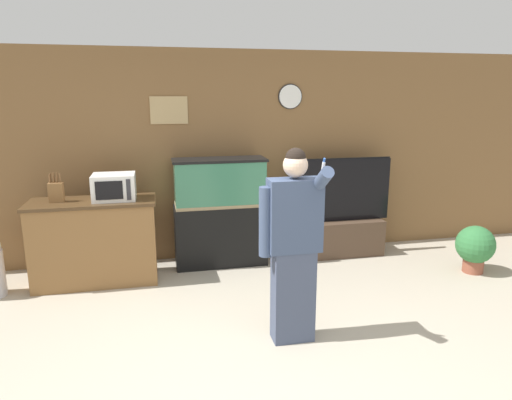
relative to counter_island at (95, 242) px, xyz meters
name	(u,v)px	position (x,y,z in m)	size (l,w,h in m)	color
ground_plane	(268,374)	(1.45, -2.12, -0.47)	(18.00, 18.00, 0.00)	#B2A893
wall_back_paneled	(217,156)	(1.45, 0.59, 0.83)	(10.00, 0.08, 2.60)	brown
counter_island	(95,242)	(0.00, 0.00, 0.00)	(1.35, 0.58, 0.94)	brown
microwave	(114,187)	(0.24, 0.00, 0.61)	(0.45, 0.38, 0.28)	white
knife_block	(56,192)	(-0.35, 0.01, 0.58)	(0.15, 0.09, 0.32)	brown
aquarium_on_stand	(220,212)	(1.44, 0.26, 0.19)	(1.11, 0.42, 1.32)	black
tv_on_stand	(340,227)	(3.01, 0.26, -0.10)	(1.32, 0.40, 1.28)	#4C3828
person_standing	(293,244)	(1.77, -1.66, 0.39)	(0.52, 0.39, 1.65)	#424C66
potted_plant	(475,246)	(4.32, -0.67, -0.15)	(0.44, 0.44, 0.56)	brown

